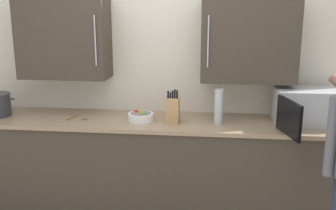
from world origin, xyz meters
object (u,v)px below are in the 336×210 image
at_px(wooden_spoon, 79,117).
at_px(knife_block, 173,109).
at_px(microwave_oven, 306,107).
at_px(thermos_flask, 219,106).
at_px(fruit_bowl, 141,116).

xyz_separation_m(wooden_spoon, knife_block, (0.85, -0.01, 0.10)).
distance_m(microwave_oven, knife_block, 1.13).
relative_size(knife_block, thermos_flask, 0.96).
bearing_deg(thermos_flask, microwave_oven, 7.01).
height_order(knife_block, thermos_flask, thermos_flask).
xyz_separation_m(microwave_oven, thermos_flask, (-0.74, -0.09, 0.00)).
xyz_separation_m(wooden_spoon, fruit_bowl, (0.57, -0.02, 0.03)).
bearing_deg(wooden_spoon, thermos_flask, -0.96).
bearing_deg(fruit_bowl, microwave_oven, 3.59).
xyz_separation_m(knife_block, thermos_flask, (0.39, -0.01, 0.04)).
bearing_deg(microwave_oven, thermos_flask, -172.99).
bearing_deg(microwave_oven, wooden_spoon, -177.98).
bearing_deg(fruit_bowl, wooden_spoon, 178.12).
height_order(thermos_flask, fruit_bowl, thermos_flask).
bearing_deg(microwave_oven, fruit_bowl, -176.41).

